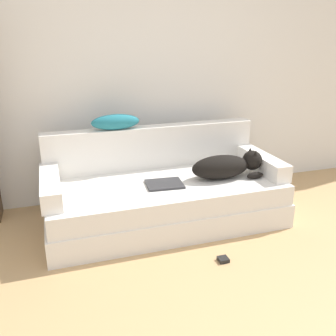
# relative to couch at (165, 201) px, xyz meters

# --- Properties ---
(wall_back) EXTENTS (7.71, 0.06, 2.70)m
(wall_back) POSITION_rel_couch_xyz_m (0.08, 0.72, 1.16)
(wall_back) COLOR silver
(wall_back) RESTS_ON ground_plane
(couch) EXTENTS (2.02, 0.94, 0.38)m
(couch) POSITION_rel_couch_xyz_m (0.00, 0.00, 0.00)
(couch) COLOR silver
(couch) RESTS_ON ground_plane
(couch_backrest) EXTENTS (1.98, 0.15, 0.39)m
(couch_backrest) POSITION_rel_couch_xyz_m (0.00, 0.40, 0.39)
(couch_backrest) COLOR silver
(couch_backrest) RESTS_ON couch
(couch_arm_left) EXTENTS (0.15, 0.75, 0.15)m
(couch_arm_left) POSITION_rel_couch_xyz_m (-0.93, -0.01, 0.27)
(couch_arm_left) COLOR silver
(couch_arm_left) RESTS_ON couch
(couch_arm_right) EXTENTS (0.15, 0.75, 0.15)m
(couch_arm_right) POSITION_rel_couch_xyz_m (0.93, -0.01, 0.27)
(couch_arm_right) COLOR silver
(couch_arm_right) RESTS_ON couch
(dog) EXTENTS (0.66, 0.26, 0.24)m
(dog) POSITION_rel_couch_xyz_m (0.54, -0.09, 0.30)
(dog) COLOR black
(dog) RESTS_ON couch
(laptop) EXTENTS (0.32, 0.27, 0.02)m
(laptop) POSITION_rel_couch_xyz_m (-0.03, -0.09, 0.20)
(laptop) COLOR #2D2D30
(laptop) RESTS_ON couch
(throw_pillow) EXTENTS (0.43, 0.15, 0.14)m
(throw_pillow) POSITION_rel_couch_xyz_m (-0.33, 0.38, 0.65)
(throw_pillow) COLOR teal
(throw_pillow) RESTS_ON couch_backrest
(power_adapter) EXTENTS (0.07, 0.07, 0.03)m
(power_adapter) POSITION_rel_couch_xyz_m (0.22, -0.73, -0.17)
(power_adapter) COLOR black
(power_adapter) RESTS_ON ground_plane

